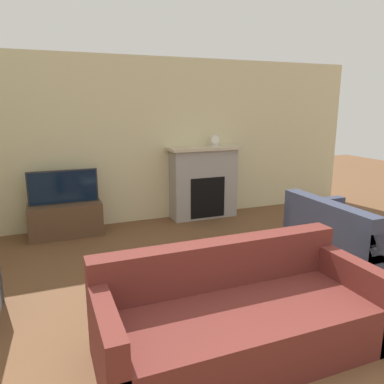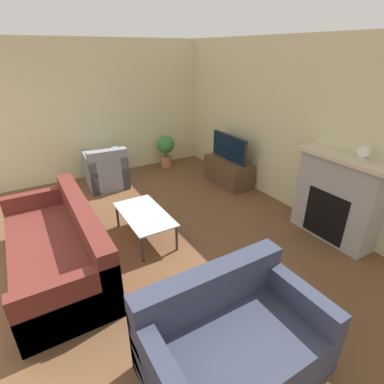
% 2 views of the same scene
% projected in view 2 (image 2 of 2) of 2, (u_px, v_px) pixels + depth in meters
% --- Properties ---
extents(wall_back, '(8.68, 0.06, 2.70)m').
position_uv_depth(wall_back, '(285.00, 125.00, 4.96)').
color(wall_back, beige).
rests_on(wall_back, ground_plane).
extents(wall_left, '(0.06, 7.57, 2.70)m').
position_uv_depth(wall_left, '(98.00, 111.00, 6.11)').
color(wall_left, beige).
rests_on(wall_left, ground_plane).
extents(fireplace, '(1.26, 0.45, 1.24)m').
position_uv_depth(fireplace, '(338.00, 196.00, 4.15)').
color(fireplace, '#9E9993').
rests_on(fireplace, ground_plane).
extents(tv_stand, '(1.06, 0.48, 0.50)m').
position_uv_depth(tv_stand, '(228.00, 171.00, 6.06)').
color(tv_stand, brown).
rests_on(tv_stand, ground_plane).
extents(tv, '(1.00, 0.06, 0.50)m').
position_uv_depth(tv, '(229.00, 147.00, 5.84)').
color(tv, '#232328').
rests_on(tv, tv_stand).
extents(couch_sectional, '(2.23, 0.96, 0.82)m').
position_uv_depth(couch_sectional, '(59.00, 250.00, 3.64)').
color(couch_sectional, '#5B231E').
rests_on(couch_sectional, ground_plane).
extents(couch_loveseat, '(0.93, 1.46, 0.82)m').
position_uv_depth(couch_loveseat, '(231.00, 342.00, 2.49)').
color(couch_loveseat, '#33384C').
rests_on(couch_loveseat, ground_plane).
extents(armchair_by_window, '(0.92, 0.79, 0.82)m').
position_uv_depth(armchair_by_window, '(106.00, 171.00, 5.94)').
color(armchair_by_window, gray).
rests_on(armchair_by_window, ground_plane).
extents(coffee_table, '(1.08, 0.57, 0.40)m').
position_uv_depth(coffee_table, '(144.00, 216.00, 4.23)').
color(coffee_table, '#333338').
rests_on(coffee_table, ground_plane).
extents(potted_plant, '(0.40, 0.40, 0.73)m').
position_uv_depth(potted_plant, '(166.00, 148.00, 6.84)').
color(potted_plant, '#AD704C').
rests_on(potted_plant, ground_plane).
extents(mantel_clock, '(0.17, 0.07, 0.20)m').
position_uv_depth(mantel_clock, '(364.00, 152.00, 3.69)').
color(mantel_clock, beige).
rests_on(mantel_clock, fireplace).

